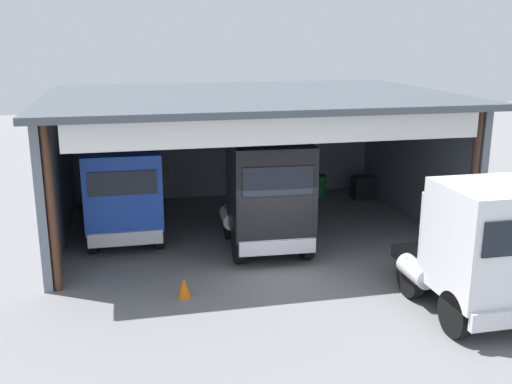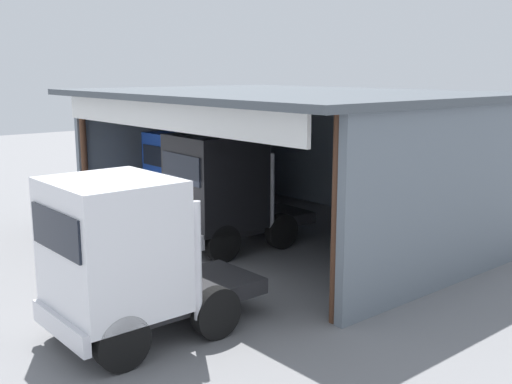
% 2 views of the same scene
% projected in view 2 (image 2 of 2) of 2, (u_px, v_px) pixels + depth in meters
% --- Properties ---
extents(ground_plane, '(80.00, 80.00, 0.00)m').
position_uv_depth(ground_plane, '(175.00, 259.00, 18.55)').
color(ground_plane, slate).
rests_on(ground_plane, ground).
extents(workshop_shed, '(13.75, 10.11, 4.94)m').
position_uv_depth(workshop_shed, '(302.00, 134.00, 21.24)').
color(workshop_shed, slate).
rests_on(workshop_shed, ground).
extents(truck_blue_center_right_bay, '(2.62, 5.00, 3.28)m').
position_uv_depth(truck_blue_center_right_bay, '(192.00, 172.00, 23.89)').
color(truck_blue_center_right_bay, '#1E47B7').
rests_on(truck_blue_center_right_bay, ground).
extents(truck_black_center_left_bay, '(2.69, 4.85, 3.68)m').
position_uv_depth(truck_black_center_left_bay, '(222.00, 189.00, 19.23)').
color(truck_black_center_left_bay, black).
rests_on(truck_black_center_left_bay, ground).
extents(truck_white_center_bay, '(2.67, 4.65, 3.50)m').
position_uv_depth(truck_white_center_bay, '(124.00, 256.00, 12.65)').
color(truck_white_center_bay, white).
rests_on(truck_white_center_bay, ground).
extents(oil_drum, '(0.58, 0.58, 0.93)m').
position_uv_depth(oil_drum, '(441.00, 226.00, 20.59)').
color(oil_drum, '#197233').
rests_on(oil_drum, ground).
extents(tool_cart, '(0.90, 0.60, 1.00)m').
position_uv_depth(tool_cart, '(474.00, 240.00, 18.78)').
color(tool_cart, black).
rests_on(tool_cart, ground).
extents(traffic_cone, '(0.36, 0.36, 0.56)m').
position_uv_depth(traffic_cone, '(97.00, 237.00, 20.00)').
color(traffic_cone, orange).
rests_on(traffic_cone, ground).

